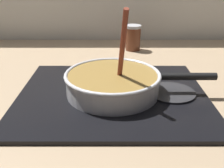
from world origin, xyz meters
name	(u,v)px	position (x,y,z in m)	size (l,w,h in m)	color
ground	(105,122)	(0.00, 0.00, -0.02)	(2.40, 1.60, 0.04)	#9E8466
hob_plate	(112,95)	(0.02, 0.11, 0.01)	(0.56, 0.48, 0.01)	black
burner_ring	(112,92)	(0.02, 0.11, 0.02)	(0.18, 0.18, 0.01)	#592D0C
spare_burner	(171,92)	(0.20, 0.11, 0.01)	(0.14, 0.14, 0.01)	#262628
cooking_pan	(113,82)	(0.02, 0.11, 0.05)	(0.45, 0.28, 0.26)	silver
condiment_jar	(132,38)	(0.11, 0.60, 0.06)	(0.07, 0.07, 0.12)	brown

